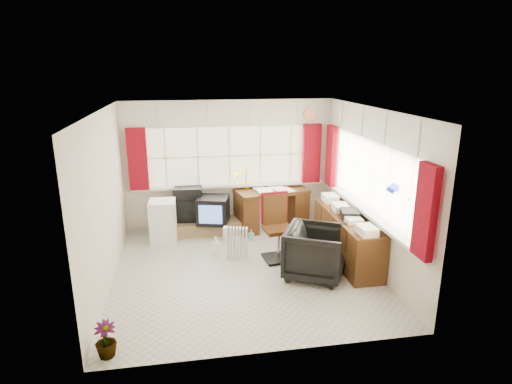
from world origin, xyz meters
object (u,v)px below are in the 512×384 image
(office_chair, at_px, (315,252))
(crt_tv, at_px, (213,210))
(desk, at_px, (271,206))
(radiator, at_px, (237,245))
(task_chair, at_px, (276,224))
(credenza, at_px, (347,236))
(tv_bench, at_px, (204,227))
(mini_fridge, at_px, (163,221))
(desk_lamp, at_px, (246,174))

(office_chair, relative_size, crt_tv, 1.30)
(desk, xyz_separation_m, radiator, (-0.85, -1.27, -0.22))
(task_chair, distance_m, radiator, 0.75)
(task_chair, bearing_deg, credenza, -13.08)
(credenza, distance_m, tv_bench, 2.75)
(tv_bench, relative_size, mini_fridge, 1.78)
(crt_tv, bearing_deg, radiator, -73.43)
(credenza, bearing_deg, task_chair, 166.92)
(mini_fridge, bearing_deg, tv_bench, 21.60)
(desk, height_order, office_chair, desk)
(radiator, distance_m, mini_fridge, 1.53)
(mini_fridge, bearing_deg, desk, 10.16)
(crt_tv, height_order, mini_fridge, mini_fridge)
(mini_fridge, bearing_deg, crt_tv, 10.26)
(tv_bench, bearing_deg, desk_lamp, 15.98)
(tv_bench, height_order, mini_fridge, mini_fridge)
(desk, distance_m, mini_fridge, 2.11)
(desk_lamp, bearing_deg, crt_tv, -151.49)
(desk_lamp, bearing_deg, credenza, -51.50)
(radiator, bearing_deg, credenza, -10.55)
(desk_lamp, relative_size, office_chair, 0.49)
(desk, bearing_deg, tv_bench, -176.59)
(desk, distance_m, crt_tv, 1.18)
(desk_lamp, xyz_separation_m, task_chair, (0.27, -1.51, -0.50))
(task_chair, distance_m, mini_fridge, 2.12)
(crt_tv, bearing_deg, mini_fridge, -169.74)
(desk_lamp, height_order, tv_bench, desk_lamp)
(tv_bench, bearing_deg, crt_tv, -35.30)
(desk_lamp, height_order, credenza, desk_lamp)
(office_chair, height_order, tv_bench, office_chair)
(credenza, xyz_separation_m, tv_bench, (-2.28, 1.52, -0.27))
(credenza, distance_m, crt_tv, 2.52)
(crt_tv, bearing_deg, office_chair, -53.91)
(task_chair, distance_m, tv_bench, 1.76)
(task_chair, bearing_deg, mini_fridge, 152.90)
(desk_lamp, height_order, mini_fridge, desk_lamp)
(tv_bench, bearing_deg, task_chair, -47.70)
(desk_lamp, height_order, crt_tv, desk_lamp)
(tv_bench, distance_m, crt_tv, 0.44)
(task_chair, height_order, radiator, task_chair)
(credenza, relative_size, mini_fridge, 2.55)
(mini_fridge, bearing_deg, task_chair, -27.10)
(office_chair, distance_m, tv_bench, 2.60)
(desk, bearing_deg, radiator, -123.75)
(credenza, bearing_deg, tv_bench, 146.30)
(desk_lamp, distance_m, credenza, 2.37)
(office_chair, xyz_separation_m, crt_tv, (-1.40, 1.92, 0.11))
(office_chair, bearing_deg, desk_lamp, 44.32)
(tv_bench, relative_size, crt_tv, 2.10)
(task_chair, distance_m, crt_tv, 1.49)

